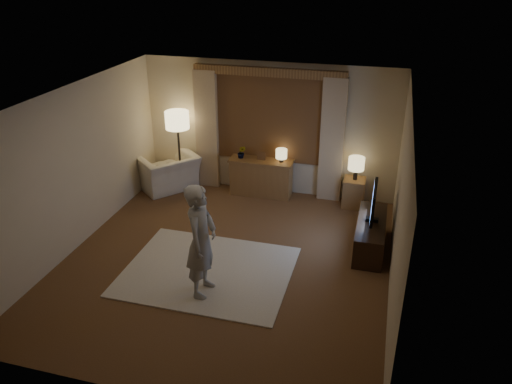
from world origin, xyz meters
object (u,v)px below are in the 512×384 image
(tv_stand, at_px, (370,235))
(person, at_px, (201,241))
(sideboard, at_px, (261,178))
(armchair, at_px, (168,172))
(side_table, at_px, (354,193))

(tv_stand, distance_m, person, 2.93)
(sideboard, distance_m, armchair, 1.93)
(tv_stand, bearing_deg, sideboard, 146.04)
(person, bearing_deg, tv_stand, -49.67)
(sideboard, bearing_deg, armchair, -173.44)
(tv_stand, relative_size, person, 0.84)
(sideboard, xyz_separation_m, tv_stand, (2.24, -1.51, -0.10))
(armchair, distance_m, person, 3.71)
(sideboard, distance_m, side_table, 1.83)
(armchair, xyz_separation_m, person, (1.95, -3.12, 0.49))
(sideboard, bearing_deg, side_table, -1.56)
(sideboard, bearing_deg, person, -89.45)
(side_table, xyz_separation_m, tv_stand, (0.40, -1.46, -0.03))
(side_table, relative_size, person, 0.34)
(armchair, relative_size, side_table, 1.98)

